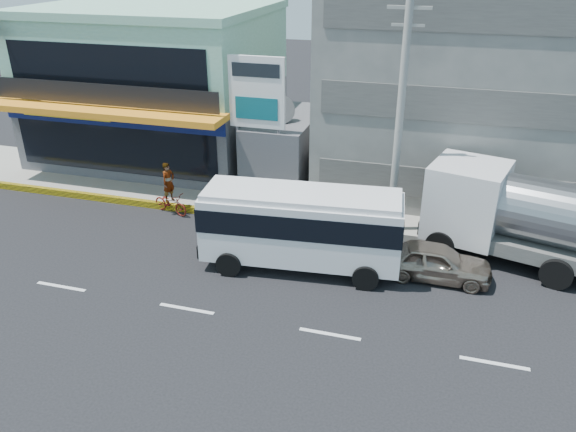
# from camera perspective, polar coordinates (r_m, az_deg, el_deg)

# --- Properties ---
(ground) EXTENTS (120.00, 120.00, 0.00)m
(ground) POSITION_cam_1_polar(r_m,az_deg,el_deg) (19.74, -10.24, -9.27)
(ground) COLOR black
(ground) RESTS_ON ground
(sidewalk) EXTENTS (70.00, 5.00, 0.30)m
(sidewalk) POSITION_cam_1_polar(r_m,az_deg,el_deg) (26.37, 8.68, 0.70)
(sidewalk) COLOR gray
(sidewalk) RESTS_ON ground
(shop_building) EXTENTS (12.40, 11.70, 8.00)m
(shop_building) POSITION_cam_1_polar(r_m,az_deg,el_deg) (33.12, -13.01, 12.58)
(shop_building) COLOR #454449
(shop_building) RESTS_ON ground
(concrete_building) EXTENTS (16.00, 12.00, 14.00)m
(concrete_building) POSITION_cam_1_polar(r_m,az_deg,el_deg) (29.68, 21.19, 16.00)
(concrete_building) COLOR gray
(concrete_building) RESTS_ON ground
(gap_structure) EXTENTS (3.00, 6.00, 3.50)m
(gap_structure) POSITION_cam_1_polar(r_m,az_deg,el_deg) (28.99, -0.26, 6.75)
(gap_structure) COLOR #454449
(gap_structure) RESTS_ON ground
(satellite_dish) EXTENTS (1.50, 1.50, 0.15)m
(satellite_dish) POSITION_cam_1_polar(r_m,az_deg,el_deg) (27.53, -0.86, 9.70)
(satellite_dish) COLOR slate
(satellite_dish) RESTS_ON gap_structure
(billboard) EXTENTS (2.60, 0.18, 6.90)m
(billboard) POSITION_cam_1_polar(r_m,az_deg,el_deg) (25.67, -3.17, 11.60)
(billboard) COLOR gray
(billboard) RESTS_ON ground
(utility_pole_near) EXTENTS (1.60, 0.30, 10.00)m
(utility_pole_near) POSITION_cam_1_polar(r_m,az_deg,el_deg) (22.59, 11.28, 9.75)
(utility_pole_near) COLOR #999993
(utility_pole_near) RESTS_ON ground
(minibus) EXTENTS (7.65, 3.18, 3.12)m
(minibus) POSITION_cam_1_polar(r_m,az_deg,el_deg) (20.94, 1.36, -0.71)
(minibus) COLOR white
(minibus) RESTS_ON ground
(sedan) EXTENTS (4.09, 1.66, 1.39)m
(sedan) POSITION_cam_1_polar(r_m,az_deg,el_deg) (21.44, 14.75, -4.50)
(sedan) COLOR tan
(sedan) RESTS_ON ground
(tanker_truck) EXTENTS (9.53, 4.91, 3.61)m
(tanker_truck) POSITION_cam_1_polar(r_m,az_deg,el_deg) (23.04, 24.32, -0.35)
(tanker_truck) COLOR silver
(tanker_truck) RESTS_ON ground
(motorcycle_rider) EXTENTS (2.03, 1.21, 2.46)m
(motorcycle_rider) POSITION_cam_1_polar(r_m,az_deg,el_deg) (26.28, -11.90, 1.91)
(motorcycle_rider) COLOR #57130C
(motorcycle_rider) RESTS_ON ground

